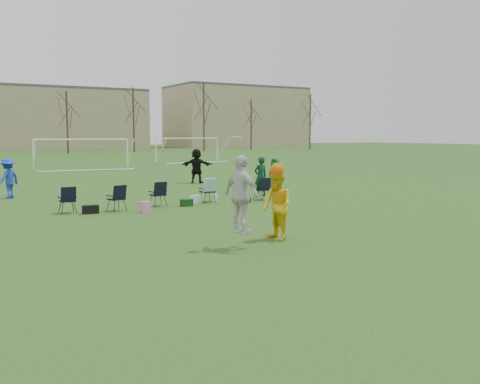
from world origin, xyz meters
TOP-DOWN VIEW (x-y plane):
  - ground at (0.00, 0.00)m, footprint 260.00×260.00m
  - fielder_blue at (-3.66, 14.11)m, footprint 1.29×1.24m
  - fielder_green_far at (8.42, 11.11)m, footprint 0.82×0.95m
  - fielder_black at (6.71, 16.65)m, footprint 1.82×1.58m
  - center_contest at (0.63, 0.23)m, footprint 2.05×1.50m
  - sideline_setup at (2.14, 8.14)m, footprint 8.71×1.93m
  - goal_mid at (4.00, 32.00)m, footprint 7.40×0.63m
  - goal_right at (16.00, 38.00)m, footprint 7.35×1.14m
  - building_row at (6.73, 96.00)m, footprint 126.00×16.00m

SIDE VIEW (x-z plane):
  - ground at x=0.00m, z-range 0.00..0.00m
  - sideline_setup at x=2.14m, z-range -0.38..1.47m
  - fielder_green_far at x=8.42m, z-range 0.00..1.65m
  - fielder_blue at x=-3.66m, z-range 0.00..1.77m
  - fielder_black at x=6.71m, z-range 0.00..1.98m
  - center_contest at x=0.63m, z-range -0.24..2.51m
  - goal_mid at x=4.00m, z-range 0.69..3.15m
  - goal_right at x=16.00m, z-range 0.69..3.15m
  - building_row at x=6.73m, z-range -0.51..12.49m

